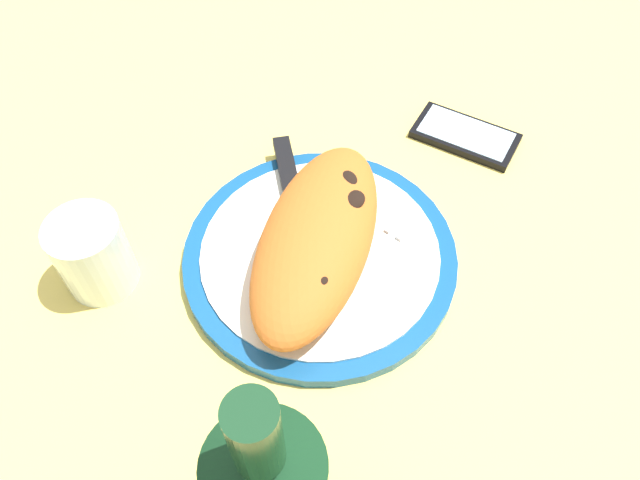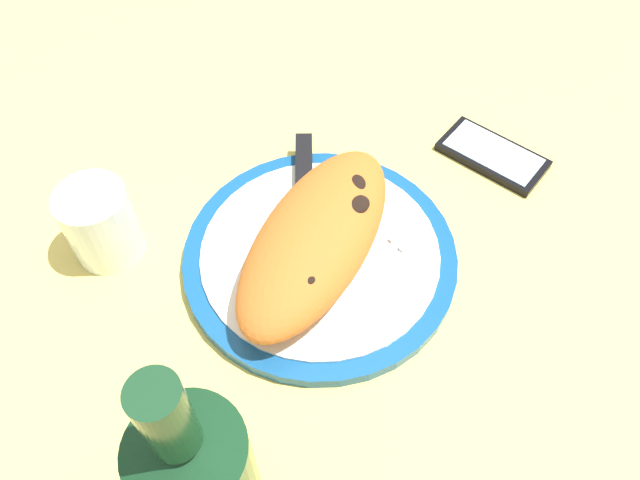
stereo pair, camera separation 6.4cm
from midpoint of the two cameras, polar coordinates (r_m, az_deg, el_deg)
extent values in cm
cube|color=#EACC60|center=(68.61, -2.68, -2.79)|extent=(150.00, 150.00, 3.00)
cylinder|color=navy|center=(66.73, -2.75, -1.73)|extent=(29.43, 29.43, 1.52)
cylinder|color=white|center=(65.98, -2.78, -1.29)|extent=(25.63, 25.63, 0.30)
ellipsoid|color=#C16023|center=(62.93, -3.10, -0.15)|extent=(27.74, 16.12, 6.18)
ellipsoid|color=black|center=(63.11, 0.11, 3.46)|extent=(3.44, 2.99, 1.04)
ellipsoid|color=black|center=(63.71, -0.63, 4.30)|extent=(2.60, 2.47, 0.71)
ellipsoid|color=black|center=(65.07, -0.49, 5.49)|extent=(3.26, 3.22, 0.89)
ellipsoid|color=black|center=(64.65, -3.15, 5.06)|extent=(2.18, 2.16, 0.58)
ellipsoid|color=black|center=(57.74, -3.04, -3.79)|extent=(2.16, 2.09, 0.59)
cube|color=silver|center=(64.03, 0.68, -3.21)|extent=(12.20, 3.27, 0.40)
cube|color=silver|center=(67.90, 4.98, 1.28)|extent=(4.35, 2.94, 0.40)
cube|color=silver|center=(66.49, -4.42, -0.29)|extent=(11.04, 9.30, 0.40)
cube|color=black|center=(73.00, -5.65, 6.65)|extent=(7.98, 6.95, 1.20)
cube|color=black|center=(80.29, 11.02, 9.28)|extent=(6.68, 12.92, 1.00)
cube|color=silver|center=(79.89, 11.09, 9.57)|extent=(5.69, 11.37, 0.16)
cylinder|color=silver|center=(67.68, -22.82, -1.41)|extent=(7.43, 7.43, 8.82)
cylinder|color=silver|center=(69.49, -22.21, -2.52)|extent=(6.83, 6.83, 3.69)
cone|color=#14381E|center=(36.90, -10.70, -19.80)|extent=(7.52, 7.52, 1.88)
cylinder|color=#14381E|center=(32.94, -11.85, -17.73)|extent=(2.86, 2.86, 6.54)
camera|label=1|loc=(0.03, -92.87, -3.95)|focal=34.70mm
camera|label=2|loc=(0.03, 87.13, 3.95)|focal=34.70mm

